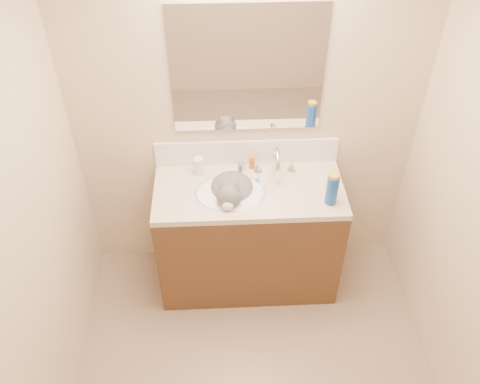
{
  "coord_description": "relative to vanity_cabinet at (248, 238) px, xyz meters",
  "views": [
    {
      "loc": [
        -0.18,
        -1.43,
        2.95
      ],
      "look_at": [
        -0.06,
        0.92,
        0.88
      ],
      "focal_mm": 38.0,
      "sensor_mm": 36.0,
      "label": 1
    }
  ],
  "objects": [
    {
      "name": "spray_cap",
      "position": [
        0.49,
        -0.15,
        0.65
      ],
      "size": [
        0.08,
        0.08,
        0.04
      ],
      "primitive_type": "cylinder",
      "rotation": [
        0.0,
        0.0,
        -0.33
      ],
      "color": "gold",
      "rests_on": "spray_can"
    },
    {
      "name": "amber_bottle",
      "position": [
        0.03,
        0.21,
        0.5
      ],
      "size": [
        0.04,
        0.04,
        0.09
      ],
      "primitive_type": "cylinder",
      "rotation": [
        0.0,
        0.0,
        0.05
      ],
      "color": "#C76017",
      "rests_on": "counter_slab"
    },
    {
      "name": "room_shell",
      "position": [
        0.0,
        -0.97,
        1.08
      ],
      "size": [
        2.24,
        2.54,
        2.52
      ],
      "color": "beige",
      "rests_on": "ground"
    },
    {
      "name": "counter_slab",
      "position": [
        0.0,
        0.0,
        0.43
      ],
      "size": [
        1.2,
        0.55,
        0.04
      ],
      "primitive_type": "cube",
      "color": "beige",
      "rests_on": "vanity_cabinet"
    },
    {
      "name": "pill_label",
      "position": [
        -0.32,
        0.18,
        0.49
      ],
      "size": [
        0.07,
        0.07,
        0.04
      ],
      "primitive_type": "cylinder",
      "rotation": [
        0.0,
        0.0,
        -0.24
      ],
      "color": "orange",
      "rests_on": "pill_bottle"
    },
    {
      "name": "spray_can",
      "position": [
        0.49,
        -0.15,
        0.55
      ],
      "size": [
        0.09,
        0.09,
        0.2
      ],
      "primitive_type": "cylinder",
      "rotation": [
        0.0,
        0.0,
        -0.33
      ],
      "color": "#1748A4",
      "rests_on": "counter_slab"
    },
    {
      "name": "backsplash",
      "position": [
        0.0,
        0.26,
        0.54
      ],
      "size": [
        1.2,
        0.02,
        0.18
      ],
      "primitive_type": "cube",
      "color": "white",
      "rests_on": "counter_slab"
    },
    {
      "name": "cat",
      "position": [
        -0.11,
        -0.0,
        0.42
      ],
      "size": [
        0.34,
        0.43,
        0.33
      ],
      "rotation": [
        0.0,
        0.0,
        -0.15
      ],
      "color": "#575457",
      "rests_on": "basin"
    },
    {
      "name": "vanity_cabinet",
      "position": [
        0.0,
        0.0,
        0.0
      ],
      "size": [
        1.2,
        0.55,
        0.82
      ],
      "primitive_type": "cube",
      "color": "#4F301B",
      "rests_on": "ground"
    },
    {
      "name": "silver_jar",
      "position": [
        -0.04,
        0.19,
        0.48
      ],
      "size": [
        0.06,
        0.06,
        0.06
      ],
      "primitive_type": "cylinder",
      "rotation": [
        0.0,
        0.0,
        0.2
      ],
      "color": "#B7B7BC",
      "rests_on": "counter_slab"
    },
    {
      "name": "toothbrush_head",
      "position": [
        0.06,
        0.07,
        0.46
      ],
      "size": [
        0.03,
        0.04,
        0.02
      ],
      "primitive_type": "cube",
      "rotation": [
        0.0,
        0.0,
        0.49
      ],
      "color": "#5A8EC0",
      "rests_on": "counter_slab"
    },
    {
      "name": "toothbrush",
      "position": [
        0.06,
        0.07,
        0.45
      ],
      "size": [
        0.08,
        0.13,
        0.01
      ],
      "primitive_type": "cube",
      "rotation": [
        0.0,
        0.0,
        0.49
      ],
      "color": "white",
      "rests_on": "counter_slab"
    },
    {
      "name": "mirror",
      "position": [
        0.0,
        0.26,
        1.13
      ],
      "size": [
        0.9,
        0.02,
        0.8
      ],
      "primitive_type": "cube",
      "color": "white",
      "rests_on": "room_shell"
    },
    {
      "name": "pill_bottle",
      "position": [
        -0.32,
        0.18,
        0.51
      ],
      "size": [
        0.08,
        0.08,
        0.12
      ],
      "primitive_type": "cylinder",
      "rotation": [
        0.0,
        0.0,
        -0.24
      ],
      "color": "white",
      "rests_on": "counter_slab"
    },
    {
      "name": "basin",
      "position": [
        -0.12,
        -0.03,
        0.38
      ],
      "size": [
        0.45,
        0.36,
        0.14
      ],
      "primitive_type": "ellipsoid",
      "color": "white",
      "rests_on": "vanity_cabinet"
    },
    {
      "name": "faucet",
      "position": [
        0.18,
        0.14,
        0.54
      ],
      "size": [
        0.28,
        0.2,
        0.21
      ],
      "color": "silver",
      "rests_on": "counter_slab"
    }
  ]
}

